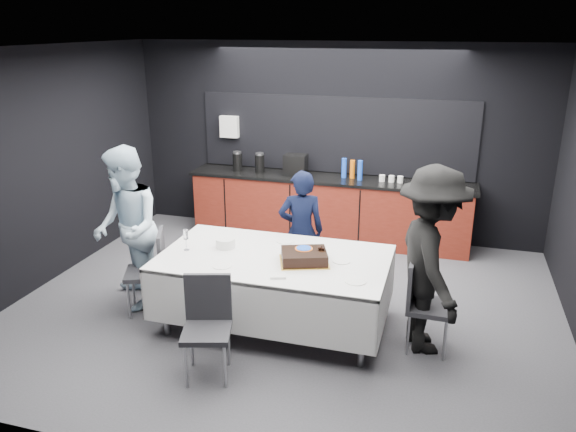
% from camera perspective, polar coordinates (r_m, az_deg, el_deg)
% --- Properties ---
extents(ground, '(6.00, 6.00, 0.00)m').
position_cam_1_polar(ground, '(6.41, -0.25, -9.19)').
color(ground, '#48484D').
rests_on(ground, ground).
extents(room_shell, '(6.04, 5.04, 2.82)m').
position_cam_1_polar(room_shell, '(5.77, -0.28, 7.30)').
color(room_shell, white).
rests_on(room_shell, ground).
extents(kitchenette, '(4.10, 0.64, 2.05)m').
position_cam_1_polar(kitchenette, '(8.19, 4.06, 1.28)').
color(kitchenette, '#5C180E').
rests_on(kitchenette, ground).
extents(party_table, '(2.32, 1.32, 0.78)m').
position_cam_1_polar(party_table, '(5.78, -1.40, -5.39)').
color(party_table, '#99999E').
rests_on(party_table, ground).
extents(cake_assembly, '(0.58, 0.53, 0.16)m').
position_cam_1_polar(cake_assembly, '(5.57, 1.66, -4.14)').
color(cake_assembly, gold).
rests_on(cake_assembly, party_table).
extents(plate_stack, '(0.21, 0.21, 0.10)m').
position_cam_1_polar(plate_stack, '(5.97, -6.36, -2.73)').
color(plate_stack, white).
rests_on(plate_stack, party_table).
extents(loose_plate_near, '(0.19, 0.19, 0.01)m').
position_cam_1_polar(loose_plate_near, '(5.54, -6.71, -5.02)').
color(loose_plate_near, white).
rests_on(loose_plate_near, party_table).
extents(loose_plate_right_a, '(0.18, 0.18, 0.01)m').
position_cam_1_polar(loose_plate_right_a, '(5.63, 5.46, -4.58)').
color(loose_plate_right_a, white).
rests_on(loose_plate_right_a, party_table).
extents(loose_plate_right_b, '(0.21, 0.21, 0.01)m').
position_cam_1_polar(loose_plate_right_b, '(5.23, 6.88, -6.56)').
color(loose_plate_right_b, white).
rests_on(loose_plate_right_b, party_table).
extents(loose_plate_far, '(0.21, 0.21, 0.01)m').
position_cam_1_polar(loose_plate_far, '(6.12, -0.27, -2.50)').
color(loose_plate_far, white).
rests_on(loose_plate_far, party_table).
extents(fork_pile, '(0.17, 0.14, 0.02)m').
position_cam_1_polar(fork_pile, '(5.26, -1.02, -6.15)').
color(fork_pile, white).
rests_on(fork_pile, party_table).
extents(champagne_flute, '(0.06, 0.06, 0.22)m').
position_cam_1_polar(champagne_flute, '(5.92, -10.35, -2.00)').
color(champagne_flute, white).
rests_on(champagne_flute, party_table).
extents(chair_left, '(0.55, 0.55, 0.92)m').
position_cam_1_polar(chair_left, '(6.29, -13.64, -4.91)').
color(chair_left, '#28292D').
rests_on(chair_left, ground).
extents(chair_right, '(0.43, 0.43, 0.92)m').
position_cam_1_polar(chair_right, '(5.58, 13.43, -8.10)').
color(chair_right, '#28292D').
rests_on(chair_right, ground).
extents(chair_near, '(0.52, 0.52, 0.92)m').
position_cam_1_polar(chair_near, '(5.13, -8.19, -10.33)').
color(chair_near, '#28292D').
rests_on(chair_near, ground).
extents(person_center, '(0.62, 0.51, 1.46)m').
position_cam_1_polar(person_center, '(6.54, 1.34, -1.57)').
color(person_center, black).
rests_on(person_center, ground).
extents(person_left, '(1.09, 1.11, 1.81)m').
position_cam_1_polar(person_left, '(6.37, -16.07, -1.24)').
color(person_left, silver).
rests_on(person_left, ground).
extents(person_right, '(1.04, 1.34, 1.83)m').
position_cam_1_polar(person_right, '(5.45, 14.32, -4.44)').
color(person_right, black).
rests_on(person_right, ground).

